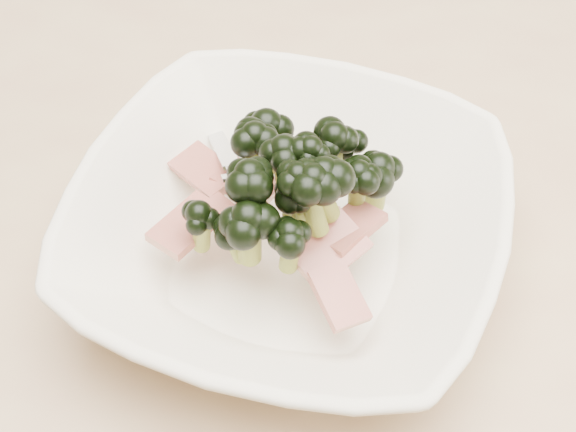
# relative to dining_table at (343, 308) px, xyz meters

# --- Properties ---
(dining_table) EXTENTS (1.20, 0.80, 0.75)m
(dining_table) POSITION_rel_dining_table_xyz_m (0.00, 0.00, 0.00)
(dining_table) COLOR tan
(dining_table) RESTS_ON ground
(broccoli_dish) EXTENTS (0.38, 0.38, 0.12)m
(broccoli_dish) POSITION_rel_dining_table_xyz_m (-0.05, -0.02, 0.14)
(broccoli_dish) COLOR #EFE5CA
(broccoli_dish) RESTS_ON dining_table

